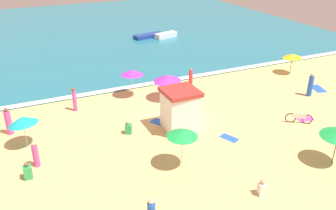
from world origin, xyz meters
The scene contains 24 objects.
ground_plane centered at (0.00, 0.00, 0.00)m, with size 60.00×60.00×0.00m, color #D8B775.
ocean_water centered at (0.00, 28.00, 0.05)m, with size 60.00×44.00×0.10m, color teal.
wave_breaker_foam centered at (0.00, 6.30, 0.10)m, with size 57.00×0.70×0.01m, color white.
lifeguard_cabana centered at (-0.52, -1.81, 1.43)m, with size 2.21×2.26×2.81m.
beach_umbrella_0 centered at (0.72, 2.91, 1.77)m, with size 2.94×2.93×2.07m.
beach_umbrella_2 centered at (-2.35, -5.73, 2.10)m, with size 2.32×2.32×2.30m.
beach_umbrella_3 centered at (-1.54, 4.55, 2.04)m, with size 2.39×2.39×2.29m.
beach_umbrella_4 centered at (-9.96, 0.20, 1.74)m, with size 2.50×2.50×2.07m.
beach_umbrella_7 centered at (13.56, 3.40, 1.72)m, with size 1.94×1.92×1.97m.
parked_bicycle centered at (7.25, -4.47, 0.38)m, with size 1.53×1.08×0.76m.
beachgoer_0 centered at (3.74, 4.68, 0.72)m, with size 0.42×0.42×1.53m.
beachgoer_3 centered at (-3.81, -0.96, 0.40)m, with size 0.55×0.55×0.93m.
beachgoer_4 centered at (-6.26, 3.87, 0.90)m, with size 0.32×0.32×1.83m.
beachgoer_5 centered at (-10.18, -3.28, 0.42)m, with size 0.44×0.44×0.98m.
beachgoer_7 centered at (-10.80, 2.19, 0.87)m, with size 0.45×0.45×1.86m.
beachgoer_8 centered at (-9.64, -2.31, 0.73)m, with size 0.46×0.46×1.55m.
beachgoer_9 centered at (0.19, -9.49, 0.39)m, with size 0.44×0.44×0.89m.
beachgoer_10 centered at (11.37, -1.24, 0.90)m, with size 0.54×0.54×1.92m.
beach_towel_0 centered at (13.16, -0.45, 0.01)m, with size 1.38×1.91×0.01m.
beach_towel_2 centered at (1.79, -4.22, 0.01)m, with size 1.04×1.34×0.01m.
beach_towel_3 centered at (-1.29, -0.58, 0.01)m, with size 1.51×1.79×0.01m.
beach_towel_4 centered at (8.11, -4.21, 0.01)m, with size 1.25×0.91×0.01m.
small_boat_0 centered at (8.31, 19.88, 0.41)m, with size 3.05×1.70×0.63m.
small_boat_1 centered at (6.35, 20.88, 0.33)m, with size 3.97×1.96×0.46m.
Camera 1 is at (-9.92, -20.37, 11.56)m, focal length 38.09 mm.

